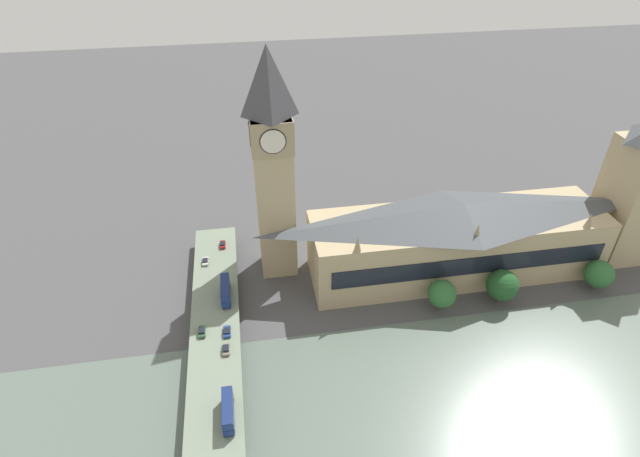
{
  "coord_description": "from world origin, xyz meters",
  "views": [
    {
      "loc": [
        -101.7,
        54.89,
        105.35
      ],
      "look_at": [
        19.16,
        34.75,
        18.31
      ],
      "focal_mm": 28.0,
      "sensor_mm": 36.0,
      "label": 1
    }
  ],
  "objects": [
    {
      "name": "ground_plane",
      "position": [
        0.0,
        0.0,
        0.0
      ],
      "size": [
        600.0,
        600.0,
        0.0
      ],
      "primitive_type": "plane",
      "color": "#4C4C4F"
    },
    {
      "name": "river_water",
      "position": [
        -38.64,
        0.0,
        0.15
      ],
      "size": [
        65.29,
        360.0,
        0.3
      ],
      "primitive_type": "cube",
      "color": "slate",
      "rests_on": "ground_plane"
    },
    {
      "name": "parliament_hall",
      "position": [
        14.8,
        -8.0,
        12.73
      ],
      "size": [
        24.07,
        91.59,
        25.62
      ],
      "color": "tan",
      "rests_on": "ground_plane"
    },
    {
      "name": "clock_tower",
      "position": [
        25.62,
        47.32,
        37.76
      ],
      "size": [
        12.25,
        12.25,
        71.42
      ],
      "color": "tan",
      "rests_on": "ground_plane"
    },
    {
      "name": "victoria_tower",
      "position": [
        14.86,
        -66.55,
        24.41
      ],
      "size": [
        17.51,
        17.51,
        52.81
      ],
      "color": "tan",
      "rests_on": "ground_plane"
    },
    {
      "name": "road_bridge",
      "position": [
        -38.64,
        67.47,
        4.5
      ],
      "size": [
        162.58,
        13.25,
        5.5
      ],
      "color": "#5D6A59",
      "rests_on": "ground_plane"
    },
    {
      "name": "double_decker_bus_mid",
      "position": [
        -32.32,
        64.13,
        8.11
      ],
      "size": [
        10.15,
        2.49,
        4.75
      ],
      "color": "navy",
      "rests_on": "road_bridge"
    },
    {
      "name": "double_decker_bus_rear",
      "position": [
        7.54,
        64.21,
        8.19
      ],
      "size": [
        10.69,
        2.54,
        4.87
      ],
      "color": "navy",
      "rests_on": "road_bridge"
    },
    {
      "name": "car_northbound_mid",
      "position": [
        32.36,
        65.05,
        6.2
      ],
      "size": [
        3.89,
        1.78,
        1.38
      ],
      "color": "maroon",
      "rests_on": "road_bridge"
    },
    {
      "name": "car_northbound_tail",
      "position": [
        24.46,
        70.47,
        6.16
      ],
      "size": [
        3.81,
        1.81,
        1.31
      ],
      "color": "silver",
      "rests_on": "road_bridge"
    },
    {
      "name": "car_southbound_lead",
      "position": [
        -12.72,
        64.53,
        6.21
      ],
      "size": [
        4.01,
        1.74,
        1.44
      ],
      "color": "slate",
      "rests_on": "road_bridge"
    },
    {
      "name": "car_southbound_mid",
      "position": [
        -6.64,
        64.2,
        6.15
      ],
      "size": [
        4.0,
        1.92,
        1.28
      ],
      "color": "navy",
      "rests_on": "road_bridge"
    },
    {
      "name": "car_southbound_tail",
      "position": [
        -5.56,
        70.76,
        6.25
      ],
      "size": [
        4.08,
        1.8,
        1.52
      ],
      "color": "#2D5638",
      "rests_on": "road_bridge"
    },
    {
      "name": "tree_embankment_near",
      "position": [
        -1.53,
        -48.1,
        6.08
      ],
      "size": [
        8.63,
        8.63,
        10.4
      ],
      "color": "brown",
      "rests_on": "ground_plane"
    },
    {
      "name": "tree_embankment_mid",
      "position": [
        -2.12,
        -16.13,
        6.79
      ],
      "size": [
        9.4,
        9.4,
        11.5
      ],
      "color": "brown",
      "rests_on": "ground_plane"
    },
    {
      "name": "tree_embankment_far",
      "position": [
        -2.08,
        2.37,
        6.16
      ],
      "size": [
        8.34,
        8.34,
        10.35
      ],
      "color": "brown",
      "rests_on": "ground_plane"
    }
  ]
}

